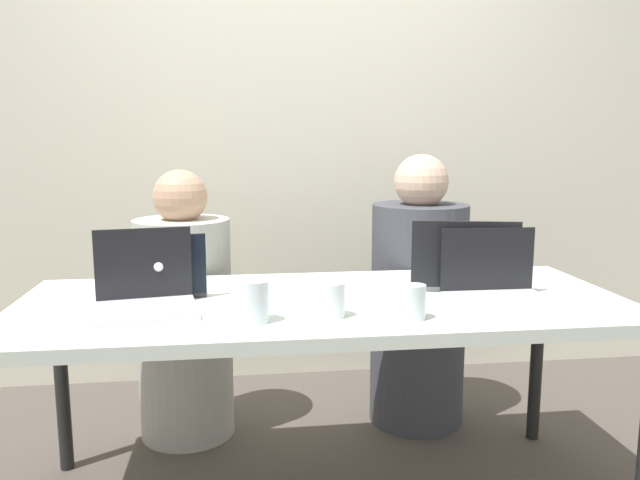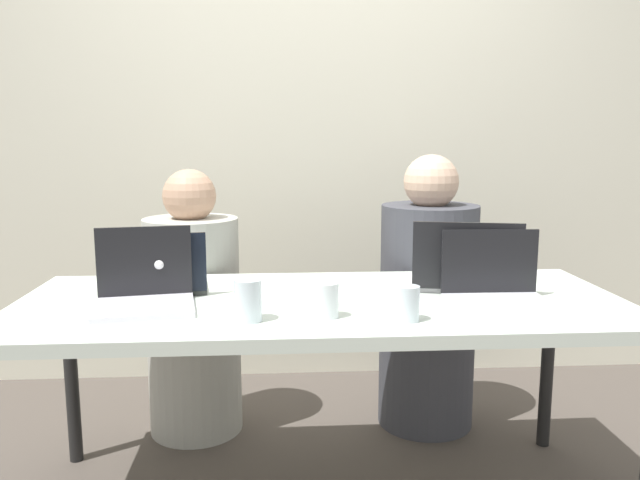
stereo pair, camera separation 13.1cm
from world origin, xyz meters
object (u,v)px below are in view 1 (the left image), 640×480
(water_glass_left, at_px, (255,304))
(water_glass_right, at_px, (414,304))
(person_on_right, at_px, (418,305))
(laptop_back_left, at_px, (159,282))
(laptop_front_right, at_px, (496,286))
(water_glass_center, at_px, (332,302))
(person_on_left, at_px, (185,320))
(laptop_front_left, at_px, (145,293))
(laptop_back_right, at_px, (461,272))

(water_glass_left, bearing_deg, water_glass_right, -3.83)
(person_on_right, distance_m, laptop_back_left, 1.16)
(water_glass_right, bearing_deg, laptop_front_right, 27.51)
(laptop_back_left, relative_size, water_glass_left, 2.73)
(water_glass_center, bearing_deg, water_glass_right, -12.71)
(laptop_front_right, relative_size, water_glass_right, 3.13)
(laptop_front_right, height_order, water_glass_left, laptop_front_right)
(water_glass_center, bearing_deg, water_glass_left, -174.54)
(person_on_left, relative_size, water_glass_left, 9.22)
(laptop_front_left, relative_size, laptop_back_right, 0.81)
(person_on_left, bearing_deg, water_glass_right, 127.46)
(laptop_front_right, relative_size, water_glass_left, 2.63)
(laptop_front_left, relative_size, water_glass_right, 3.26)
(laptop_front_right, bearing_deg, laptop_back_left, 169.68)
(person_on_left, bearing_deg, water_glass_center, 118.84)
(laptop_front_right, distance_m, laptop_back_right, 0.20)
(person_on_left, distance_m, laptop_front_left, 0.70)
(water_glass_right, bearing_deg, water_glass_center, 167.29)
(person_on_left, distance_m, laptop_back_right, 1.14)
(laptop_back_left, bearing_deg, water_glass_center, 140.34)
(laptop_back_right, relative_size, laptop_back_left, 1.24)
(laptop_back_right, relative_size, water_glass_center, 3.95)
(water_glass_right, xyz_separation_m, water_glass_left, (-0.45, 0.03, 0.01))
(laptop_front_left, distance_m, water_glass_right, 0.80)
(person_on_left, relative_size, laptop_back_right, 2.74)
(water_glass_right, bearing_deg, laptop_back_right, 52.80)
(person_on_left, height_order, laptop_back_left, person_on_left)
(laptop_front_left, height_order, water_glass_right, laptop_front_left)
(water_glass_center, height_order, water_glass_right, water_glass_center)
(water_glass_right, bearing_deg, person_on_right, 72.44)
(laptop_front_right, bearing_deg, water_glass_left, -169.27)
(person_on_right, distance_m, water_glass_right, 0.92)
(laptop_front_right, bearing_deg, laptop_back_right, 102.58)
(laptop_front_left, distance_m, laptop_back_right, 1.06)
(water_glass_center, relative_size, water_glass_right, 1.01)
(person_on_right, xyz_separation_m, water_glass_left, (-0.72, -0.82, 0.25))
(laptop_back_right, relative_size, water_glass_left, 3.37)
(laptop_back_right, distance_m, water_glass_center, 0.59)
(water_glass_center, bearing_deg, laptop_front_right, 11.70)
(water_glass_left, bearing_deg, laptop_front_right, 9.91)
(laptop_back_left, bearing_deg, laptop_back_right, 170.95)
(water_glass_right, relative_size, water_glass_left, 0.84)
(laptop_front_left, xyz_separation_m, laptop_back_left, (0.02, 0.17, -0.01))
(person_on_right, xyz_separation_m, laptop_front_right, (0.05, -0.68, 0.25))
(person_on_right, distance_m, laptop_back_right, 0.55)
(person_on_right, bearing_deg, water_glass_left, 47.09)
(water_glass_left, bearing_deg, laptop_back_left, 131.67)
(laptop_back_right, bearing_deg, person_on_right, -77.11)
(water_glass_center, xyz_separation_m, water_glass_left, (-0.22, -0.02, 0.01))
(water_glass_center, height_order, water_glass_left, water_glass_left)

